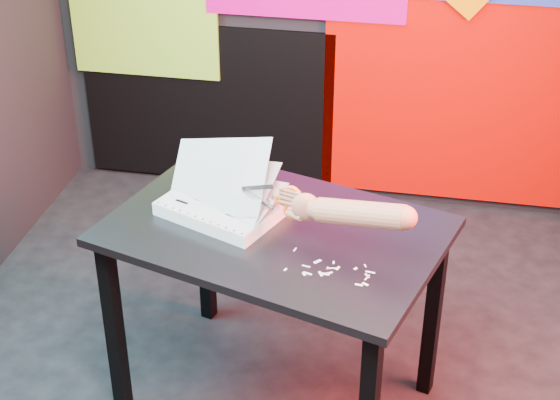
# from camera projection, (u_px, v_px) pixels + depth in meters

# --- Properties ---
(room) EXTENTS (3.01, 3.01, 2.71)m
(room) POSITION_uv_depth(u_px,v_px,m) (309.00, 50.00, 2.56)
(room) COLOR black
(room) RESTS_ON ground
(backdrop) EXTENTS (2.88, 0.05, 2.08)m
(backdrop) POSITION_uv_depth(u_px,v_px,m) (371.00, 20.00, 3.99)
(backdrop) COLOR #BB0500
(backdrop) RESTS_ON ground
(work_table) EXTENTS (1.24, 1.00, 0.75)m
(work_table) POSITION_uv_depth(u_px,v_px,m) (275.00, 254.00, 2.88)
(work_table) COLOR black
(work_table) RESTS_ON ground
(printout_stack) EXTENTS (0.46, 0.41, 0.29)m
(printout_stack) POSITION_uv_depth(u_px,v_px,m) (223.00, 205.00, 2.89)
(printout_stack) COLOR white
(printout_stack) RESTS_ON work_table
(scissors) EXTENTS (0.21, 0.08, 0.13)m
(scissors) POSITION_uv_depth(u_px,v_px,m) (288.00, 202.00, 2.71)
(scissors) COLOR silver
(scissors) RESTS_ON printout_stack
(hand_forearm) EXTENTS (0.43, 0.18, 0.15)m
(hand_forearm) POSITION_uv_depth(u_px,v_px,m) (351.00, 212.00, 2.60)
(hand_forearm) COLOR #A95D4A
(hand_forearm) RESTS_ON work_table
(paper_clippings) EXTENTS (0.28, 0.17, 0.00)m
(paper_clippings) POSITION_uv_depth(u_px,v_px,m) (333.00, 271.00, 2.61)
(paper_clippings) COLOR silver
(paper_clippings) RESTS_ON work_table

